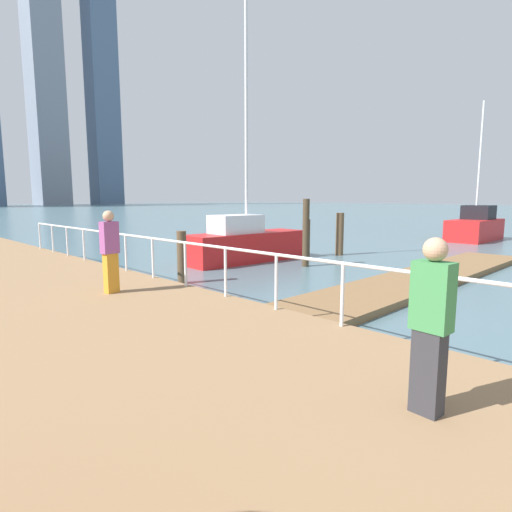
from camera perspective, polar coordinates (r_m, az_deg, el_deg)
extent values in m
plane|color=slate|center=(18.66, -15.91, -0.03)|extent=(300.00, 300.00, 0.00)
cube|color=olive|center=(13.46, 21.61, -2.92)|extent=(13.62, 2.00, 0.18)
cylinder|color=white|center=(6.33, 22.87, -7.12)|extent=(0.06, 0.06, 1.05)
cylinder|color=white|center=(7.00, 11.68, -5.24)|extent=(0.06, 0.06, 1.05)
cylinder|color=white|center=(7.88, 2.77, -3.59)|extent=(0.06, 0.06, 1.05)
cylinder|color=white|center=(8.92, -4.18, -2.24)|extent=(0.06, 0.06, 1.05)
cylinder|color=white|center=(10.07, -9.61, -1.16)|extent=(0.06, 0.06, 1.05)
cylinder|color=white|center=(11.29, -13.89, -0.29)|extent=(0.06, 0.06, 1.05)
cylinder|color=white|center=(12.57, -17.32, 0.40)|extent=(0.06, 0.06, 1.05)
cylinder|color=white|center=(13.88, -20.11, 0.96)|extent=(0.06, 0.06, 1.05)
cylinder|color=white|center=(15.22, -22.42, 1.43)|extent=(0.06, 0.06, 1.05)
cylinder|color=white|center=(16.59, -24.35, 1.81)|extent=(0.06, 0.06, 1.05)
cylinder|color=white|center=(17.97, -25.98, 2.14)|extent=(0.06, 0.06, 1.05)
cylinder|color=white|center=(19.36, -27.39, 2.42)|extent=(0.06, 0.06, 1.05)
cylinder|color=white|center=(7.32, 7.03, -0.37)|extent=(0.06, 27.89, 0.06)
cylinder|color=brown|center=(12.39, -10.07, -0.19)|extent=(0.28, 0.28, 1.54)
cylinder|color=#473826|center=(18.03, 6.95, 2.48)|extent=(0.27, 0.27, 1.58)
cylinder|color=#473826|center=(15.27, 6.81, 3.14)|extent=(0.24, 0.24, 2.46)
cylinder|color=brown|center=(18.58, 11.34, 2.95)|extent=(0.34, 0.34, 1.84)
cube|color=red|center=(16.48, -1.29, 1.25)|extent=(5.21, 1.83, 1.14)
cube|color=white|center=(16.06, -2.76, 4.36)|extent=(1.97, 1.33, 0.70)
cylinder|color=silver|center=(16.65, -1.35, 18.76)|extent=(0.12, 0.12, 8.95)
cube|color=red|center=(27.69, 27.67, 3.17)|extent=(4.73, 1.92, 1.23)
cube|color=black|center=(28.05, 28.06, 5.29)|extent=(1.68, 1.52, 0.82)
cylinder|color=silver|center=(27.71, 28.21, 11.33)|extent=(0.12, 0.12, 6.68)
cube|color=orange|center=(9.82, -19.15, -2.21)|extent=(0.30, 0.22, 0.88)
cube|color=#994C8C|center=(9.72, -19.36, 2.40)|extent=(0.38, 0.25, 0.70)
sphere|color=tan|center=(9.69, -19.49, 5.16)|extent=(0.24, 0.24, 0.24)
cube|color=#333338|center=(4.55, 22.40, -14.40)|extent=(0.22, 0.29, 0.84)
cube|color=#3F8C4C|center=(4.32, 22.93, -5.08)|extent=(0.25, 0.37, 0.67)
sphere|color=tan|center=(4.25, 23.26, 0.82)|extent=(0.23, 0.23, 0.23)
cube|color=gray|center=(162.08, -27.00, 22.22)|extent=(9.68, 12.47, 89.18)
cube|color=slate|center=(164.23, -20.19, 19.32)|extent=(9.29, 8.80, 72.08)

